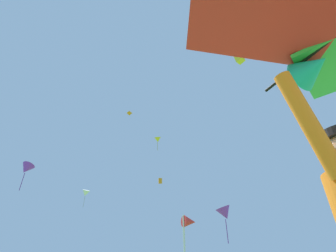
# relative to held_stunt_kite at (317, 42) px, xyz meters

# --- Properties ---
(held_stunt_kite) EXTENTS (2.13, 1.13, 0.43)m
(held_stunt_kite) POSITION_rel_held_stunt_kite_xyz_m (0.00, 0.00, 0.00)
(held_stunt_kite) COLOR black
(distant_kite_purple_low_right) EXTENTS (1.66, 1.52, 2.54)m
(distant_kite_purple_low_right) POSITION_rel_held_stunt_kite_xyz_m (9.51, 13.71, 2.23)
(distant_kite_purple_low_right) COLOR purple
(distant_kite_white_high_left) EXTENTS (1.12, 1.27, 2.17)m
(distant_kite_white_high_left) POSITION_rel_held_stunt_kite_xyz_m (1.60, 30.05, 6.95)
(distant_kite_white_high_left) COLOR white
(distant_kite_orange_mid_left) EXTENTS (0.61, 0.59, 0.25)m
(distant_kite_orange_mid_left) POSITION_rel_held_stunt_kite_xyz_m (4.30, 23.11, 15.15)
(distant_kite_orange_mid_left) COLOR orange
(distant_kite_yellow_mid_right) EXTENTS (1.16, 1.27, 2.46)m
(distant_kite_yellow_mid_right) POSITION_rel_held_stunt_kite_xyz_m (10.70, 29.72, 16.17)
(distant_kite_yellow_mid_right) COLOR yellow
(distant_kite_orange_overhead_distant) EXTENTS (0.69, 0.78, 0.89)m
(distant_kite_orange_overhead_distant) POSITION_rel_held_stunt_kite_xyz_m (11.70, 30.81, 10.13)
(distant_kite_orange_overhead_distant) COLOR orange
(distant_kite_purple_low_left) EXTENTS (1.13, 1.12, 2.16)m
(distant_kite_purple_low_left) POSITION_rel_held_stunt_kite_xyz_m (-3.96, 19.11, 5.27)
(distant_kite_purple_low_left) COLOR purple
(distant_kite_yellow_far_center) EXTENTS (0.78, 0.80, 1.03)m
(distant_kite_yellow_far_center) POSITION_rel_held_stunt_kite_xyz_m (10.23, 10.12, 14.46)
(distant_kite_yellow_far_center) COLOR yellow
(marker_flag) EXTENTS (0.30, 0.24, 1.97)m
(marker_flag) POSITION_rel_held_stunt_kite_xyz_m (1.19, 4.06, -0.58)
(marker_flag) COLOR silver
(marker_flag) RESTS_ON ground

